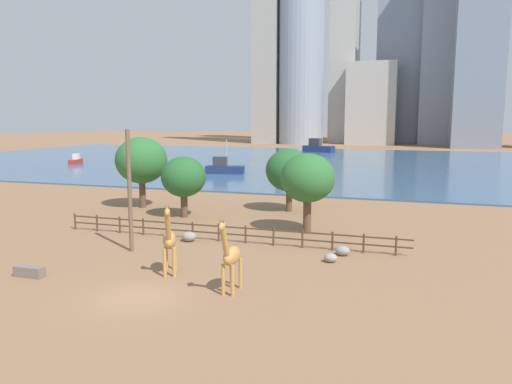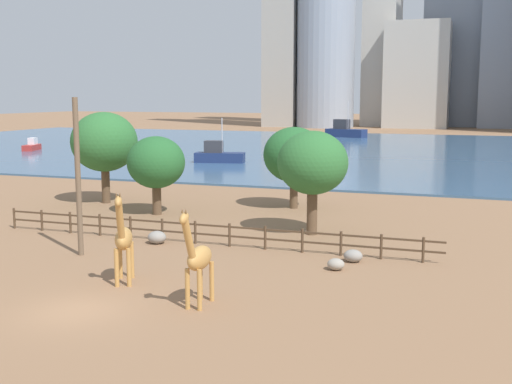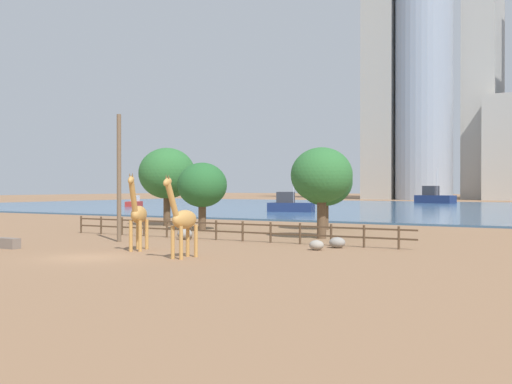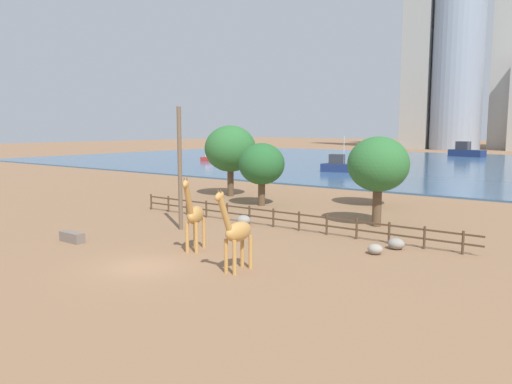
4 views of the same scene
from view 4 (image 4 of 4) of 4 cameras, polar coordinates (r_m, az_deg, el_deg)
name	(u,v)px [view 4 (image 4 of 4)]	position (r m, az deg, el deg)	size (l,w,h in m)	color
ground_plane	(496,167)	(97.84, 25.70, 2.63)	(400.00, 400.00, 0.00)	#8C6647
harbor_water	(492,167)	(94.90, 25.35, 2.59)	(180.00, 86.00, 0.20)	#3D6084
giraffe_tall	(194,215)	(27.79, -7.06, -2.65)	(1.63, 2.72, 4.28)	#C18C47
giraffe_companion	(236,232)	(23.63, -2.25, -4.56)	(0.76, 2.64, 4.12)	#C18C47
utility_pole	(180,169)	(33.51, -8.70, 2.62)	(0.28, 0.28, 8.19)	brown
boulder_near_fence	(375,249)	(27.92, 13.47, -6.37)	(0.83, 0.75, 0.56)	gray
boulder_by_pole	(396,244)	(29.33, 15.73, -5.71)	(0.95, 0.84, 0.63)	gray
boulder_small	(244,220)	(35.07, -1.43, -3.24)	(1.06, 0.96, 0.72)	gray
feeding_trough	(72,237)	(31.95, -20.28, -4.86)	(1.80, 0.60, 0.60)	#72665B
enclosure_fence	(277,217)	(34.20, 2.40, -2.84)	(26.12, 0.14, 1.30)	#4C3826
tree_left_large	(378,161)	(44.37, 13.78, 3.46)	(4.51, 4.51, 6.01)	brown
tree_center_broad	(230,149)	(49.72, -2.95, 4.94)	(5.09, 5.09, 7.04)	brown
tree_right_tall	(262,164)	(43.57, 0.65, 3.19)	(4.03, 4.03, 5.50)	brown
tree_left_small	(378,165)	(35.26, 13.80, 3.04)	(4.21, 4.21, 6.23)	brown
boat_ferry	(340,166)	(76.39, 9.63, 2.96)	(6.33, 3.39, 5.41)	navy
boat_sailboat	(208,158)	(101.44, -5.49, 3.94)	(2.78, 4.46, 1.85)	#B22D28
boat_tug	(466,151)	(125.30, 22.87, 4.29)	(8.39, 4.80, 7.13)	navy
skyline_block_central	(421,18)	(176.92, 18.34, 18.36)	(8.84, 8.42, 83.35)	#ADA89E
skyline_tower_far	(460,22)	(173.04, 22.29, 17.52)	(15.19, 15.19, 77.90)	#939EAD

